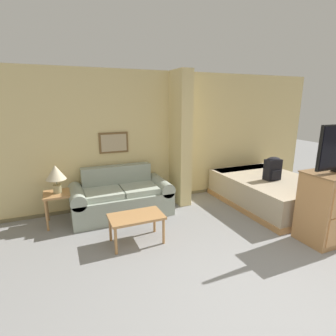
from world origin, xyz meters
TOP-DOWN VIEW (x-y plane):
  - ground_plane at (0.00, 0.00)m, footprint 20.00×20.00m
  - wall_back at (-0.00, 3.50)m, footprint 7.65×0.16m
  - wall_partition_pillar at (0.33, 3.15)m, footprint 0.24×0.58m
  - couch at (-0.93, 3.02)m, footprint 1.79×0.84m
  - coffee_table at (-0.96, 1.93)m, footprint 0.78×0.47m
  - side_table at (-1.98, 3.03)m, footprint 0.46×0.46m
  - table_lamp at (-1.98, 3.03)m, footprint 0.32×0.32m
  - tv_dresser at (1.81, 0.89)m, footprint 1.07×0.55m
  - bed at (1.91, 2.33)m, footprint 1.55×2.15m
  - backpack at (1.84, 2.20)m, footprint 0.31×0.20m

SIDE VIEW (x-z plane):
  - ground_plane at x=0.00m, z-range 0.00..0.00m
  - bed at x=1.91m, z-range 0.00..0.56m
  - couch at x=-0.93m, z-range -0.11..0.74m
  - coffee_table at x=-0.96m, z-range 0.16..0.59m
  - side_table at x=-1.98m, z-range 0.19..0.74m
  - tv_dresser at x=1.81m, z-range 0.00..1.06m
  - backpack at x=1.84m, z-range 0.56..1.01m
  - table_lamp at x=-1.98m, z-range 0.65..1.12m
  - wall_back at x=0.00m, z-range -0.01..2.59m
  - wall_partition_pillar at x=0.33m, z-range 0.00..2.60m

